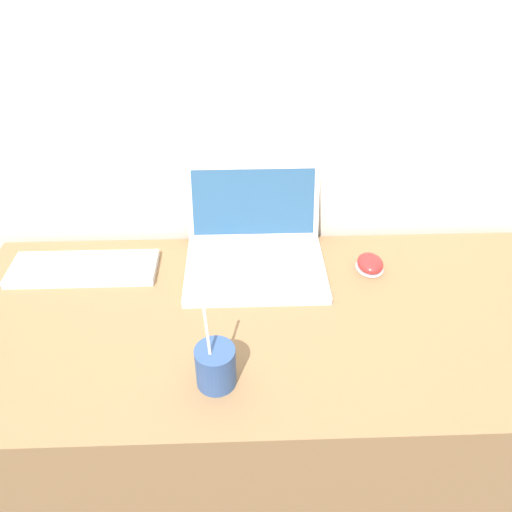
# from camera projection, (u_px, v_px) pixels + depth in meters

# --- Properties ---
(wall_back) EXTENTS (7.00, 0.04, 2.50)m
(wall_back) POSITION_uv_depth(u_px,v_px,m) (265.00, 43.00, 1.15)
(wall_back) COLOR silver
(wall_back) RESTS_ON ground_plane
(desk) EXTENTS (1.47, 0.65, 0.73)m
(desk) POSITION_uv_depth(u_px,v_px,m) (268.00, 412.00, 1.39)
(desk) COLOR #936D47
(desk) RESTS_ON ground_plane
(laptop) EXTENTS (0.36, 0.34, 0.26)m
(laptop) POSITION_uv_depth(u_px,v_px,m) (255.00, 242.00, 1.32)
(laptop) COLOR silver
(laptop) RESTS_ON desk
(drink_cup) EXTENTS (0.08, 0.08, 0.19)m
(drink_cup) POSITION_uv_depth(u_px,v_px,m) (216.00, 366.00, 0.99)
(drink_cup) COLOR #33518C
(drink_cup) RESTS_ON desk
(computer_mouse) EXTENTS (0.07, 0.09, 0.03)m
(computer_mouse) POSITION_uv_depth(u_px,v_px,m) (370.00, 264.00, 1.31)
(computer_mouse) COLOR #B2B2B7
(computer_mouse) RESTS_ON desk
(external_keyboard) EXTENTS (0.38, 0.13, 0.02)m
(external_keyboard) POSITION_uv_depth(u_px,v_px,m) (84.00, 269.00, 1.30)
(external_keyboard) COLOR silver
(external_keyboard) RESTS_ON desk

